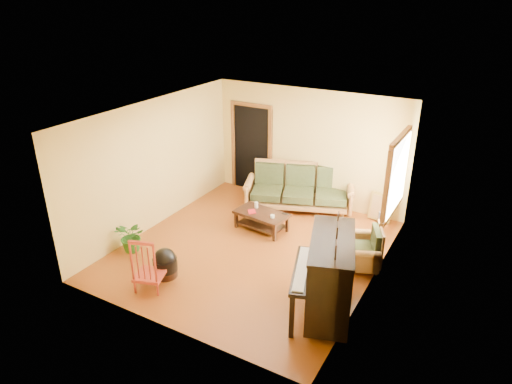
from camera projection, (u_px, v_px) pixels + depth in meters
The scene contains 16 objects.
floor at pixel (252, 249), 8.64m from camera, with size 5.00×5.00×0.00m, color #622C0D.
doorway at pixel (251, 149), 10.84m from camera, with size 1.08×0.16×2.05m, color black.
window at pixel (397, 175), 8.06m from camera, with size 0.12×1.36×1.46m, color white.
sofa at pixel (299, 188), 10.02m from camera, with size 2.32×0.97×0.99m, color olive.
coffee_table at pixel (262, 221), 9.27m from camera, with size 1.06×0.58×0.39m, color black.
armchair at pixel (360, 246), 7.96m from camera, with size 0.75×0.79×0.79m, color olive.
piano at pixel (330, 278), 6.67m from camera, with size 0.85×1.45×1.28m, color black.
footstool at pixel (165, 266), 7.75m from camera, with size 0.41×0.41×0.39m, color black.
red_chair at pixel (149, 262), 7.34m from camera, with size 0.45×0.49×0.97m, color maroon.
leaning_frame at pixel (381, 207), 9.57m from camera, with size 0.48×0.11×0.64m, color #B1953B.
ceramic_crock at pixel (383, 217), 9.60m from camera, with size 0.19×0.19×0.24m, color #33499B.
potted_plant at pixel (132, 236), 8.45m from camera, with size 0.56×0.48×0.62m, color #265F1B.
book at pixel (248, 212), 9.19m from camera, with size 0.15×0.20×0.02m, color #A4151A.
candle at pixel (256, 205), 9.37m from camera, with size 0.07×0.07×0.13m, color silver.
glass_jar at pixel (272, 216), 8.97m from camera, with size 0.08×0.08×0.06m, color white.
remote at pixel (285, 214), 9.12m from camera, with size 0.13×0.04×0.01m, color black.
Camera 1 is at (3.73, -6.45, 4.50)m, focal length 32.00 mm.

